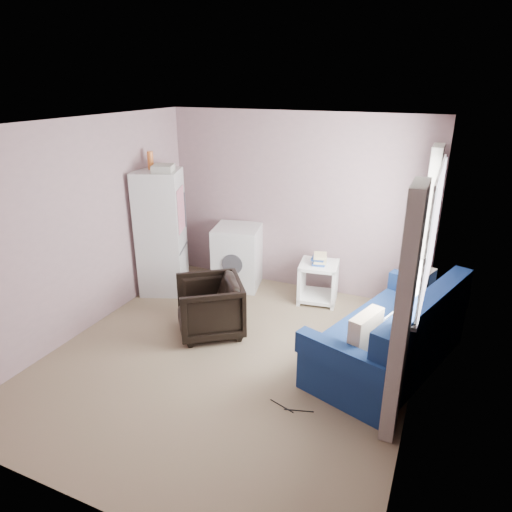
{
  "coord_description": "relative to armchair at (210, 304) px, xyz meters",
  "views": [
    {
      "loc": [
        2.0,
        -3.83,
        2.89
      ],
      "look_at": [
        0.05,
        0.6,
        1.0
      ],
      "focal_mm": 32.0,
      "sensor_mm": 36.0,
      "label": 1
    }
  ],
  "objects": [
    {
      "name": "room",
      "position": [
        0.48,
        -0.38,
        0.87
      ],
      "size": [
        3.84,
        4.24,
        2.54
      ],
      "color": "#7F6C53",
      "rests_on": "ground"
    },
    {
      "name": "armchair",
      "position": [
        0.0,
        0.0,
        0.0
      ],
      "size": [
        0.99,
        1.0,
        0.76
      ],
      "primitive_type": "imported",
      "rotation": [
        0.0,
        0.0,
        -0.94
      ],
      "color": "black",
      "rests_on": "ground"
    },
    {
      "name": "fridge",
      "position": [
        -1.2,
        0.8,
        0.51
      ],
      "size": [
        0.78,
        0.78,
        1.99
      ],
      "rotation": [
        0.0,
        0.0,
        0.37
      ],
      "color": "beige",
      "rests_on": "ground"
    },
    {
      "name": "washing_machine",
      "position": [
        -0.29,
        1.37,
        0.09
      ],
      "size": [
        0.76,
        0.76,
        0.91
      ],
      "rotation": [
        0.0,
        0.0,
        0.22
      ],
      "color": "beige",
      "rests_on": "ground"
    },
    {
      "name": "side_table",
      "position": [
        0.95,
        1.35,
        -0.06
      ],
      "size": [
        0.57,
        0.57,
        0.69
      ],
      "rotation": [
        0.0,
        0.0,
        0.15
      ],
      "color": "white",
      "rests_on": "ground"
    },
    {
      "name": "sofa",
      "position": [
        2.11,
        0.18,
        -0.04
      ],
      "size": [
        1.52,
        2.24,
        0.92
      ],
      "rotation": [
        0.0,
        0.0,
        -0.32
      ],
      "color": "navy",
      "rests_on": "ground"
    },
    {
      "name": "window_dressing",
      "position": [
        2.25,
        0.31,
        0.73
      ],
      "size": [
        0.17,
        2.62,
        2.18
      ],
      "color": "white",
      "rests_on": "ground"
    },
    {
      "name": "floor_cables",
      "position": [
        1.36,
        -0.92,
        -0.37
      ],
      "size": [
        0.43,
        0.1,
        0.01
      ],
      "rotation": [
        0.0,
        0.0,
        0.03
      ],
      "color": "black",
      "rests_on": "ground"
    }
  ]
}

